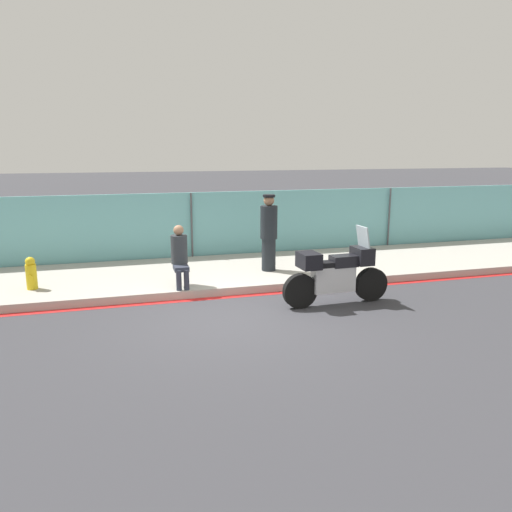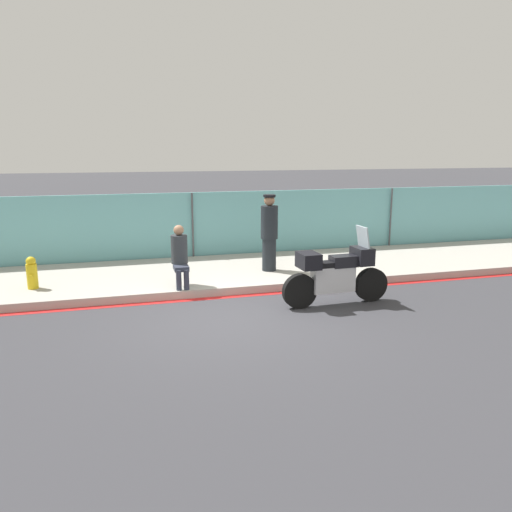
{
  "view_description": "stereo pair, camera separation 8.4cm",
  "coord_description": "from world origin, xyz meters",
  "px_view_note": "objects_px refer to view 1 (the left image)",
  "views": [
    {
      "loc": [
        -1.95,
        -8.43,
        3.02
      ],
      "look_at": [
        0.86,
        1.43,
        0.81
      ],
      "focal_mm": 35.0,
      "sensor_mm": 36.0,
      "label": 1
    },
    {
      "loc": [
        -1.87,
        -8.46,
        3.02
      ],
      "look_at": [
        0.86,
        1.43,
        0.81
      ],
      "focal_mm": 35.0,
      "sensor_mm": 36.0,
      "label": 2
    }
  ],
  "objects_px": {
    "person_seated_on_curb": "(180,253)",
    "fire_hydrant": "(31,273)",
    "motorcycle": "(336,274)",
    "officer_standing": "(269,232)"
  },
  "relations": [
    {
      "from": "motorcycle",
      "to": "person_seated_on_curb",
      "type": "distance_m",
      "value": 3.27
    },
    {
      "from": "person_seated_on_curb",
      "to": "fire_hydrant",
      "type": "xyz_separation_m",
      "value": [
        -2.99,
        0.58,
        -0.38
      ]
    },
    {
      "from": "person_seated_on_curb",
      "to": "fire_hydrant",
      "type": "height_order",
      "value": "person_seated_on_curb"
    },
    {
      "from": "motorcycle",
      "to": "fire_hydrant",
      "type": "distance_m",
      "value": 6.23
    },
    {
      "from": "motorcycle",
      "to": "officer_standing",
      "type": "xyz_separation_m",
      "value": [
        -0.63,
        2.4,
        0.47
      ]
    },
    {
      "from": "person_seated_on_curb",
      "to": "fire_hydrant",
      "type": "distance_m",
      "value": 3.07
    },
    {
      "from": "motorcycle",
      "to": "person_seated_on_curb",
      "type": "relative_size",
      "value": 1.73
    },
    {
      "from": "person_seated_on_curb",
      "to": "fire_hydrant",
      "type": "bearing_deg",
      "value": 169.02
    },
    {
      "from": "fire_hydrant",
      "to": "officer_standing",
      "type": "bearing_deg",
      "value": 2.41
    },
    {
      "from": "motorcycle",
      "to": "fire_hydrant",
      "type": "xyz_separation_m",
      "value": [
        -5.83,
        2.18,
        -0.12
      ]
    }
  ]
}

